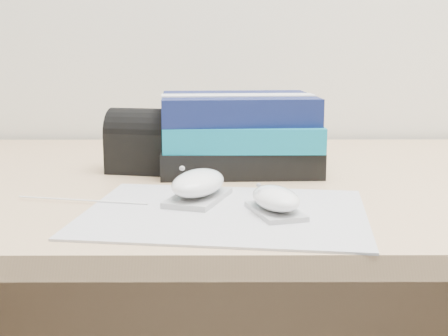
{
  "coord_description": "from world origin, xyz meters",
  "views": [
    {
      "loc": [
        -0.09,
        0.56,
        0.95
      ],
      "look_at": [
        -0.08,
        1.45,
        0.77
      ],
      "focal_mm": 50.0,
      "sensor_mm": 36.0,
      "label": 1
    }
  ],
  "objects_px": {
    "book_stack": "(239,133)",
    "pouch": "(145,141)",
    "desk": "(269,292)",
    "mouse_front": "(276,200)",
    "mouse_rear": "(198,185)"
  },
  "relations": [
    {
      "from": "desk",
      "to": "book_stack",
      "type": "bearing_deg",
      "value": -175.04
    },
    {
      "from": "book_stack",
      "to": "pouch",
      "type": "distance_m",
      "value": 0.16
    },
    {
      "from": "mouse_rear",
      "to": "mouse_front",
      "type": "height_order",
      "value": "mouse_rear"
    },
    {
      "from": "desk",
      "to": "pouch",
      "type": "xyz_separation_m",
      "value": [
        -0.22,
        -0.02,
        0.29
      ]
    },
    {
      "from": "mouse_front",
      "to": "pouch",
      "type": "bearing_deg",
      "value": 125.07
    },
    {
      "from": "mouse_rear",
      "to": "pouch",
      "type": "xyz_separation_m",
      "value": [
        -0.1,
        0.22,
        0.03
      ]
    },
    {
      "from": "mouse_front",
      "to": "book_stack",
      "type": "xyz_separation_m",
      "value": [
        -0.04,
        0.31,
        0.04
      ]
    },
    {
      "from": "book_stack",
      "to": "desk",
      "type": "bearing_deg",
      "value": 4.96
    },
    {
      "from": "book_stack",
      "to": "pouch",
      "type": "relative_size",
      "value": 2.05
    },
    {
      "from": "desk",
      "to": "mouse_rear",
      "type": "relative_size",
      "value": 12.15
    },
    {
      "from": "mouse_rear",
      "to": "book_stack",
      "type": "relative_size",
      "value": 0.47
    },
    {
      "from": "desk",
      "to": "pouch",
      "type": "bearing_deg",
      "value": -173.73
    },
    {
      "from": "desk",
      "to": "mouse_front",
      "type": "relative_size",
      "value": 14.87
    },
    {
      "from": "mouse_rear",
      "to": "book_stack",
      "type": "bearing_deg",
      "value": 74.85
    },
    {
      "from": "book_stack",
      "to": "pouch",
      "type": "bearing_deg",
      "value": -173.28
    }
  ]
}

